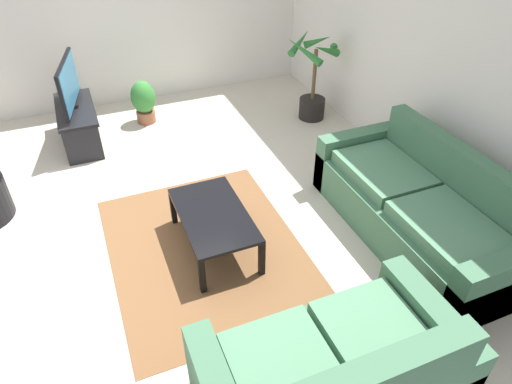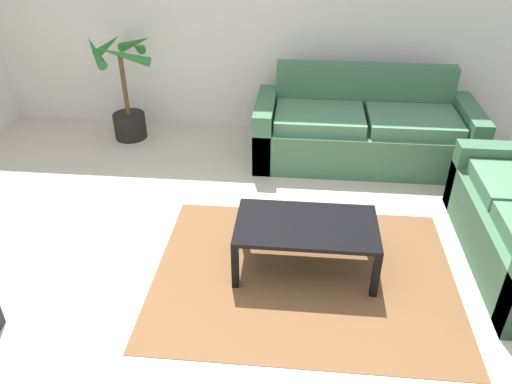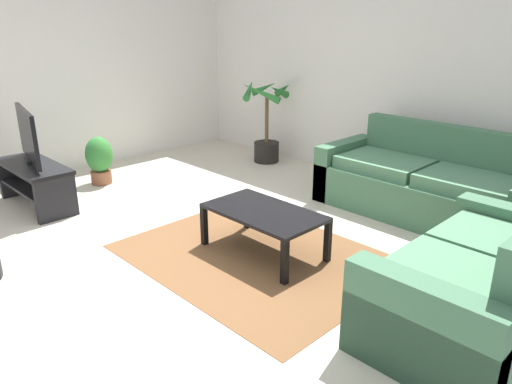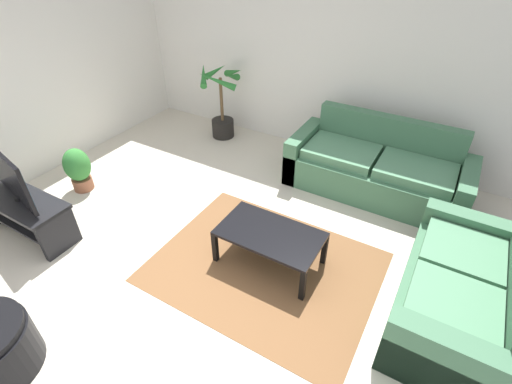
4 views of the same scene
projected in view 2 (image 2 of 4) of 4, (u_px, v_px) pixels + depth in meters
ground_plane at (222, 307)px, 3.44m from camera, size 6.60×6.60×0.00m
wall_back at (261, 8)px, 5.25m from camera, size 6.00×0.06×2.70m
couch_main at (363, 132)px, 5.11m from camera, size 2.19×0.90×0.90m
coffee_table at (306, 229)px, 3.61m from camera, size 1.02×0.58×0.40m
area_rug at (304, 275)px, 3.71m from camera, size 2.20×1.70×0.01m
potted_palm at (126, 97)px, 5.44m from camera, size 0.77×0.77×1.16m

